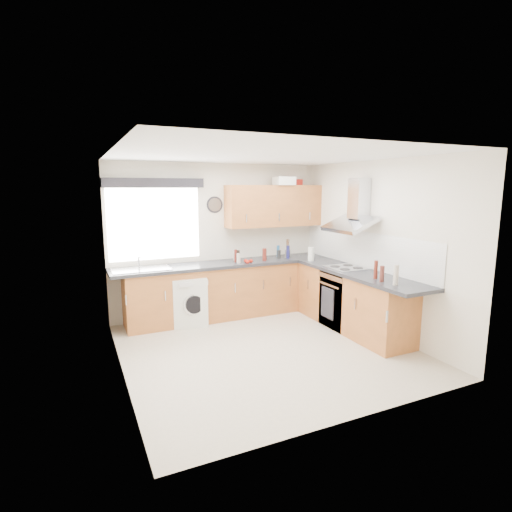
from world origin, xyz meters
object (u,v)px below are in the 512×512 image
oven (345,299)px  washing_machine (190,300)px  upper_cabinets (274,206)px  extractor_hood (354,211)px

oven → washing_machine: 2.40m
oven → upper_cabinets: bearing=112.5°
extractor_hood → upper_cabinets: bearing=116.1°
upper_cabinets → washing_machine: (-1.58, -0.23, -1.42)m
extractor_hood → washing_machine: bearing=153.7°
extractor_hood → washing_machine: extractor_hood is taller
upper_cabinets → washing_machine: upper_cabinets is taller
upper_cabinets → extractor_hood: bearing=-63.9°
washing_machine → oven: bearing=-15.0°
upper_cabinets → washing_machine: 2.14m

